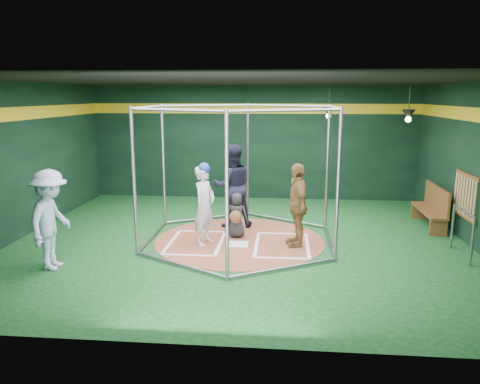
# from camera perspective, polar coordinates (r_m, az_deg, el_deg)

# --- Properties ---
(room_shell) EXTENTS (10.10, 9.10, 3.53)m
(room_shell) POSITION_cam_1_polar(r_m,az_deg,el_deg) (10.17, -0.05, 3.51)
(room_shell) COLOR #0C3715
(room_shell) RESTS_ON ground
(clay_disc) EXTENTS (3.80, 3.80, 0.01)m
(clay_disc) POSITION_cam_1_polar(r_m,az_deg,el_deg) (10.55, -0.05, -5.94)
(clay_disc) COLOR brown
(clay_disc) RESTS_ON ground
(home_plate) EXTENTS (0.43, 0.43, 0.01)m
(home_plate) POSITION_cam_1_polar(r_m,az_deg,el_deg) (10.27, -0.21, -6.38)
(home_plate) COLOR white
(home_plate) RESTS_ON clay_disc
(batter_box_left) EXTENTS (1.17, 1.77, 0.01)m
(batter_box_left) POSITION_cam_1_polar(r_m,az_deg,el_deg) (10.44, -5.41, -6.12)
(batter_box_left) COLOR white
(batter_box_left) RESTS_ON clay_disc
(batter_box_right) EXTENTS (1.17, 1.77, 0.01)m
(batter_box_right) POSITION_cam_1_polar(r_m,az_deg,el_deg) (10.27, 5.13, -6.43)
(batter_box_right) COLOR white
(batter_box_right) RESTS_ON clay_disc
(batting_cage) EXTENTS (4.05, 4.67, 3.00)m
(batting_cage) POSITION_cam_1_polar(r_m,az_deg,el_deg) (10.20, -0.05, 2.09)
(batting_cage) COLOR gray
(batting_cage) RESTS_ON ground
(bat_rack) EXTENTS (0.07, 1.25, 0.98)m
(bat_rack) POSITION_cam_1_polar(r_m,az_deg,el_deg) (11.35, 25.76, -0.41)
(bat_rack) COLOR brown
(bat_rack) RESTS_ON room_shell
(pendant_lamp_near) EXTENTS (0.34, 0.34, 0.90)m
(pendant_lamp_near) POSITION_cam_1_polar(r_m,az_deg,el_deg) (13.67, 10.76, 9.58)
(pendant_lamp_near) COLOR black
(pendant_lamp_near) RESTS_ON room_shell
(pendant_lamp_far) EXTENTS (0.34, 0.34, 0.90)m
(pendant_lamp_far) POSITION_cam_1_polar(r_m,az_deg,el_deg) (12.40, 19.85, 8.89)
(pendant_lamp_far) COLOR black
(pendant_lamp_far) RESTS_ON room_shell
(batter_figure) EXTENTS (0.61, 0.74, 1.79)m
(batter_figure) POSITION_cam_1_polar(r_m,az_deg,el_deg) (10.13, -4.35, -1.46)
(batter_figure) COLOR #BCBCC2
(batter_figure) RESTS_ON clay_disc
(visitor_leopard) EXTENTS (0.64, 1.12, 1.79)m
(visitor_leopard) POSITION_cam_1_polar(r_m,az_deg,el_deg) (10.06, 6.98, -1.57)
(visitor_leopard) COLOR #A37B45
(visitor_leopard) RESTS_ON clay_disc
(catcher_figure) EXTENTS (0.54, 0.58, 1.03)m
(catcher_figure) POSITION_cam_1_polar(r_m,az_deg,el_deg) (10.64, -0.42, -2.86)
(catcher_figure) COLOR black
(catcher_figure) RESTS_ON clay_disc
(umpire) EXTENTS (1.15, 1.00, 2.03)m
(umpire) POSITION_cam_1_polar(r_m,az_deg,el_deg) (11.43, -0.91, 0.73)
(umpire) COLOR black
(umpire) RESTS_ON clay_disc
(bystander_blue) EXTENTS (0.70, 1.22, 1.89)m
(bystander_blue) POSITION_cam_1_polar(r_m,az_deg,el_deg) (9.37, -22.08, -3.15)
(bystander_blue) COLOR #A1BAD5
(bystander_blue) RESTS_ON ground
(dugout_bench) EXTENTS (0.41, 1.76, 1.03)m
(dugout_bench) POSITION_cam_1_polar(r_m,az_deg,el_deg) (12.46, 22.41, -1.61)
(dugout_bench) COLOR brown
(dugout_bench) RESTS_ON ground
(steel_railing) EXTENTS (0.05, 1.12, 0.97)m
(steel_railing) POSITION_cam_1_polar(r_m,az_deg,el_deg) (10.39, 25.51, -3.72)
(steel_railing) COLOR gray
(steel_railing) RESTS_ON ground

